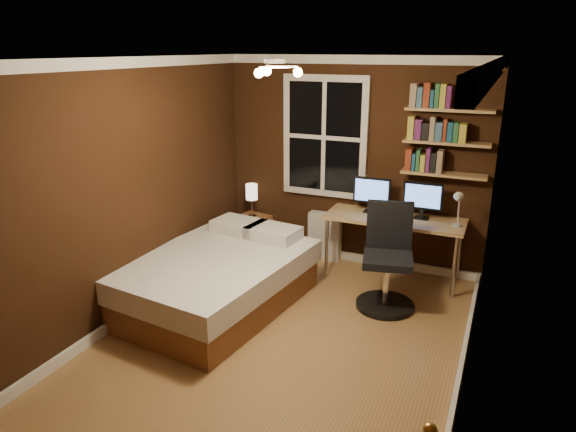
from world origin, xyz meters
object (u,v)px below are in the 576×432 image
at_px(bedside_lamp, 252,201).
at_px(monitor_left, 372,195).
at_px(office_chair, 387,267).
at_px(monitor_right, 422,201).
at_px(desk, 394,222).
at_px(radiator, 325,236).
at_px(desk_lamp, 458,209).
at_px(nightstand, 253,234).
at_px(bed, 217,279).

distance_m(bedside_lamp, monitor_left, 1.58).
bearing_deg(office_chair, monitor_right, 64.07).
bearing_deg(monitor_left, desk, -14.58).
bearing_deg(monitor_left, radiator, 168.53).
bearing_deg(desk_lamp, monitor_right, 156.06).
bearing_deg(desk, monitor_right, 15.48).
bearing_deg(monitor_right, radiator, 174.09).
height_order(nightstand, bedside_lamp, bedside_lamp).
bearing_deg(bed, bedside_lamp, 110.06).
bearing_deg(desk, radiator, 167.49).
height_order(desk_lamp, office_chair, desk_lamp).
height_order(nightstand, monitor_left, monitor_left).
distance_m(bed, monitor_left, 2.03).
distance_m(radiator, monitor_left, 0.89).
relative_size(monitor_left, monitor_right, 1.00).
distance_m(bed, desk, 2.11).
distance_m(radiator, office_chair, 1.36).
relative_size(bed, nightstand, 4.48).
xyz_separation_m(nightstand, monitor_right, (2.14, 0.02, 0.71)).
relative_size(desk_lamp, office_chair, 0.40).
bearing_deg(radiator, desk, -12.51).
distance_m(monitor_left, office_chair, 1.03).
xyz_separation_m(bedside_lamp, radiator, (0.96, 0.14, -0.40)).
bearing_deg(bedside_lamp, radiator, 8.25).
bearing_deg(office_chair, desk_lamp, 33.41).
bearing_deg(desk, office_chair, -82.14).
height_order(bedside_lamp, desk_lamp, desk_lamp).
relative_size(radiator, desk_lamp, 1.39).
distance_m(desk, desk_lamp, 0.74).
relative_size(nightstand, desk_lamp, 1.10).
xyz_separation_m(bed, desk, (1.52, 1.41, 0.39)).
bearing_deg(office_chair, bedside_lamp, 145.72).
xyz_separation_m(monitor_left, desk_lamp, (0.98, -0.18, 0.01)).
xyz_separation_m(radiator, monitor_left, (0.61, -0.12, 0.64)).
xyz_separation_m(bed, office_chair, (1.62, 0.70, 0.13)).
relative_size(bed, bedside_lamp, 4.99).
bearing_deg(desk_lamp, radiator, 169.27).
bearing_deg(radiator, nightstand, -171.75).
distance_m(radiator, desk, 1.00).
bearing_deg(bedside_lamp, desk, -1.92).
height_order(bed, office_chair, office_chair).
distance_m(nightstand, desk, 1.91).
bearing_deg(desk_lamp, nightstand, 176.35).
bearing_deg(monitor_right, monitor_left, 180.00).
distance_m(monitor_right, office_chair, 0.96).
bearing_deg(bed, monitor_left, 57.55).
relative_size(nightstand, desk, 0.31).
xyz_separation_m(desk, monitor_right, (0.28, 0.08, 0.27)).
bearing_deg(desk, monitor_left, 165.42).
relative_size(bedside_lamp, office_chair, 0.40).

